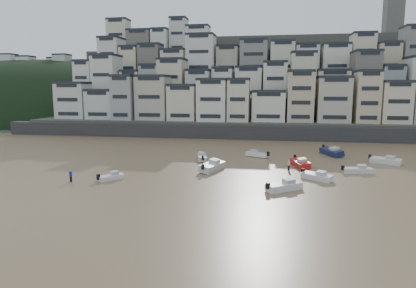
% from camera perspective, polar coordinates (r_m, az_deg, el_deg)
% --- Properties ---
extents(ground, '(400.00, 400.00, 0.00)m').
position_cam_1_polar(ground, '(34.39, -12.18, -14.23)').
color(ground, '#8A6C4A').
rests_on(ground, ground).
extents(sea_strip, '(340.00, 340.00, 0.00)m').
position_cam_1_polar(sea_strip, '(213.22, -25.40, 4.41)').
color(sea_strip, '#485567').
rests_on(sea_strip, ground).
extents(harbor_wall, '(140.00, 3.00, 3.50)m').
position_cam_1_polar(harbor_wall, '(95.01, 8.31, 1.74)').
color(harbor_wall, '#38383A').
rests_on(harbor_wall, ground).
extents(hillside, '(141.04, 66.00, 50.00)m').
position_cam_1_polar(hillside, '(134.14, 10.89, 8.55)').
color(hillside, '#4C4C47').
rests_on(hillside, ground).
extents(headland, '(216.00, 135.00, 53.33)m').
position_cam_1_polar(headland, '(196.56, -23.47, 4.23)').
color(headland, black).
rests_on(headland, ground).
extents(boat_a, '(5.49, 4.81, 1.51)m').
position_cam_1_polar(boat_a, '(49.30, 11.63, -6.16)').
color(boat_a, silver).
rests_on(boat_a, ground).
extents(boat_b, '(4.95, 4.39, 1.37)m').
position_cam_1_polar(boat_b, '(55.83, 16.41, -4.64)').
color(boat_b, silver).
rests_on(boat_b, ground).
extents(boat_c, '(4.07, 6.81, 1.77)m').
position_cam_1_polar(boat_c, '(59.50, 0.63, -3.26)').
color(boat_c, silver).
rests_on(boat_c, ground).
extents(boat_d, '(4.99, 2.26, 1.31)m').
position_cam_1_polar(boat_d, '(62.22, 22.02, -3.59)').
color(boat_d, silver).
rests_on(boat_d, ground).
extents(boat_e, '(3.47, 6.36, 1.65)m').
position_cam_1_polar(boat_e, '(63.95, 14.01, -2.72)').
color(boat_e, '#B41A16').
rests_on(boat_e, ground).
extents(boat_f, '(2.80, 5.31, 1.38)m').
position_cam_1_polar(boat_f, '(67.86, -0.93, -1.91)').
color(boat_f, silver).
rests_on(boat_f, ground).
extents(boat_g, '(5.68, 4.02, 1.49)m').
position_cam_1_polar(boat_g, '(71.57, 25.66, -2.19)').
color(boat_g, silver).
rests_on(boat_g, ground).
extents(boat_h, '(5.08, 3.73, 1.34)m').
position_cam_1_polar(boat_h, '(71.55, 7.59, -1.45)').
color(boat_h, silver).
rests_on(boat_h, ground).
extents(boat_i, '(4.46, 6.90, 1.79)m').
position_cam_1_polar(boat_i, '(76.41, 18.46, -1.00)').
color(boat_i, '#161F44').
rests_on(boat_i, ground).
extents(boat_j, '(3.70, 3.86, 1.10)m').
position_cam_1_polar(boat_j, '(55.42, -14.67, -4.81)').
color(boat_j, white).
rests_on(boat_j, ground).
extents(person_blue, '(0.44, 0.44, 1.74)m').
position_cam_1_polar(person_blue, '(56.02, -20.37, -4.60)').
color(person_blue, '#191FBB').
rests_on(person_blue, ground).
extents(person_pink, '(0.44, 0.44, 1.74)m').
position_cam_1_polar(person_pink, '(60.93, 12.32, -3.19)').
color(person_pink, beige).
rests_on(person_pink, ground).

